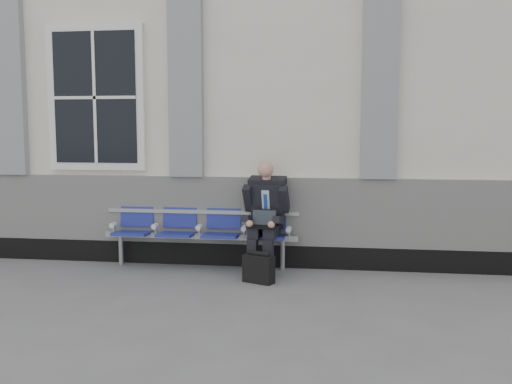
# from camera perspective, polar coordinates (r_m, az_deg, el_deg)

# --- Properties ---
(ground) EXTENTS (70.00, 70.00, 0.00)m
(ground) POSITION_cam_1_polar(r_m,az_deg,el_deg) (7.18, -22.46, -8.95)
(ground) COLOR slate
(ground) RESTS_ON ground
(station_building) EXTENTS (14.40, 4.40, 4.49)m
(station_building) POSITION_cam_1_polar(r_m,az_deg,el_deg) (10.09, -12.97, 8.39)
(station_building) COLOR white
(station_building) RESTS_ON ground
(bench) EXTENTS (2.60, 0.47, 0.91)m
(bench) POSITION_cam_1_polar(r_m,az_deg,el_deg) (7.59, -5.59, -3.41)
(bench) COLOR #9EA0A3
(bench) RESTS_ON ground
(businessman) EXTENTS (0.60, 0.80, 1.43)m
(businessman) POSITION_cam_1_polar(r_m,az_deg,el_deg) (7.27, 0.97, -2.06)
(businessman) COLOR black
(businessman) RESTS_ON ground
(briefcase) EXTENTS (0.40, 0.29, 0.38)m
(briefcase) POSITION_cam_1_polar(r_m,az_deg,el_deg) (6.87, 0.27, -7.63)
(briefcase) COLOR black
(briefcase) RESTS_ON ground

